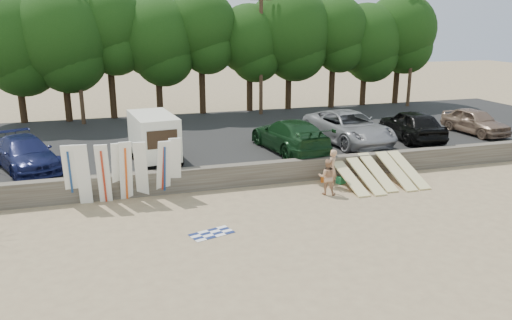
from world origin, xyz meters
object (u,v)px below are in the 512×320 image
at_px(car_2, 349,127).
at_px(beachgoer_b, 327,177).
at_px(cooler, 341,180).
at_px(beachgoer_a, 332,169).
at_px(box_trailer, 154,135).
at_px(car_4, 475,121).
at_px(car_0, 25,154).
at_px(car_3, 411,125).
at_px(car_1, 289,135).

height_order(car_2, beachgoer_b, car_2).
distance_m(car_2, cooler, 5.26).
distance_m(car_2, beachgoer_a, 5.76).
distance_m(box_trailer, beachgoer_b, 8.33).
bearing_deg(car_4, beachgoer_b, -159.55).
bearing_deg(car_0, car_4, -21.70).
distance_m(car_4, beachgoer_a, 12.31).
bearing_deg(car_2, car_0, 175.13).
distance_m(box_trailer, car_3, 14.19).
relative_size(car_0, beachgoer_b, 3.21).
bearing_deg(car_1, car_4, 175.59).
xyz_separation_m(box_trailer, beachgoer_a, (7.30, -3.98, -1.11)).
height_order(box_trailer, car_1, box_trailer).
bearing_deg(box_trailer, car_4, -4.64).
xyz_separation_m(car_0, car_1, (12.45, -0.31, 0.09)).
height_order(car_2, cooler, car_2).
height_order(car_4, beachgoer_a, car_4).
relative_size(car_0, car_2, 0.82).
xyz_separation_m(car_2, cooler, (-2.54, -4.40, -1.39)).
distance_m(beachgoer_a, beachgoer_b, 1.00).
bearing_deg(car_4, car_1, 178.80).
distance_m(car_1, cooler, 4.11).
bearing_deg(car_1, car_3, 175.19).
xyz_separation_m(car_4, beachgoer_b, (-11.96, -5.48, -0.66)).
xyz_separation_m(car_1, car_4, (11.86, 0.61, -0.08)).
height_order(car_0, car_2, car_2).
distance_m(car_2, beachgoer_b, 6.76).
distance_m(car_0, car_4, 24.31).
xyz_separation_m(car_2, car_4, (8.18, -0.08, -0.11)).
bearing_deg(box_trailer, car_2, -2.57).
distance_m(car_3, car_4, 4.51).
relative_size(box_trailer, car_2, 0.61).
bearing_deg(car_2, car_3, -11.82).
distance_m(car_1, car_2, 3.75).
distance_m(car_4, beachgoer_b, 13.17).
height_order(car_0, cooler, car_0).
distance_m(car_0, beachgoer_a, 13.66).
height_order(car_2, car_4, car_2).
relative_size(box_trailer, car_1, 0.67).
xyz_separation_m(box_trailer, car_0, (-5.64, 0.39, -0.54)).
height_order(car_1, cooler, car_1).
bearing_deg(beachgoer_a, car_4, 158.11).
bearing_deg(box_trailer, car_3, -5.11).
distance_m(car_3, cooler, 7.55).
relative_size(car_0, car_4, 1.15).
bearing_deg(cooler, car_0, 142.87).
xyz_separation_m(box_trailer, cooler, (7.95, -3.63, -1.81)).
relative_size(car_4, beachgoer_b, 2.79).
relative_size(car_3, beachgoer_b, 3.24).
relative_size(car_1, cooler, 14.77).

